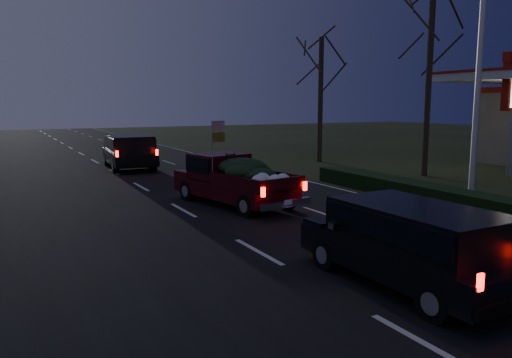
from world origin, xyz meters
name	(u,v)px	position (x,y,z in m)	size (l,w,h in m)	color
ground	(258,252)	(0.00, 0.00, 0.00)	(120.00, 120.00, 0.00)	black
road_asphalt	(258,252)	(0.00, 0.00, 0.01)	(14.00, 120.00, 0.02)	black
hedge_row	(414,191)	(7.80, 3.00, 0.30)	(1.00, 10.00, 0.60)	black
light_pole	(481,38)	(9.50, 2.00, 5.48)	(0.50, 0.90, 9.16)	silver
bare_tree_mid	(431,35)	(12.50, 7.00, 6.35)	(3.60, 3.60, 8.50)	black
bare_tree_far	(321,69)	(11.50, 14.00, 5.23)	(3.60, 3.60, 7.00)	black
pickup_truck	(234,177)	(1.80, 5.08, 0.93)	(2.69, 5.02, 2.50)	#3A080E
lead_suv	(129,148)	(0.98, 15.84, 1.07)	(2.42, 5.07, 1.42)	black
rear_suv	(413,238)	(1.46, -3.22, 0.94)	(2.03, 4.34, 1.24)	black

